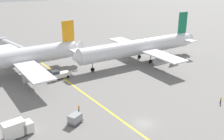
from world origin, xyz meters
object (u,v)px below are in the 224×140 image
at_px(pushback_tug, 59,75).
at_px(jet_bridge, 10,45).
at_px(ground_crew_ramp_agent_by_cones, 221,100).
at_px(ground_crew_marshaller_foreground, 79,108).
at_px(gse_catering_truck_tall, 17,128).
at_px(airliner_at_gate_left, 15,58).
at_px(gse_container_dolly_flat, 75,118).
at_px(airliner_being_pushed, 139,47).

height_order(pushback_tug, jet_bridge, jet_bridge).
bearing_deg(jet_bridge, ground_crew_ramp_agent_by_cones, -58.21).
height_order(pushback_tug, ground_crew_marshaller_foreground, pushback_tug).
relative_size(ground_crew_marshaller_foreground, jet_bridge, 0.07).
bearing_deg(gse_catering_truck_tall, ground_crew_ramp_agent_by_cones, -9.61).
height_order(gse_catering_truck_tall, jet_bridge, jet_bridge).
bearing_deg(ground_crew_marshaller_foreground, ground_crew_ramp_agent_by_cones, -20.15).
relative_size(airliner_at_gate_left, pushback_tug, 4.95).
bearing_deg(pushback_tug, gse_container_dolly_flat, -98.53).
xyz_separation_m(pushback_tug, ground_crew_marshaller_foreground, (-1.53, -22.50, -0.47)).
relative_size(airliner_at_gate_left, ground_crew_marshaller_foreground, 30.05).
bearing_deg(pushback_tug, ground_crew_ramp_agent_by_cones, -47.39).
height_order(pushback_tug, ground_crew_ramp_agent_by_cones, pushback_tug).
distance_m(airliner_being_pushed, ground_crew_ramp_agent_by_cones, 38.07).
height_order(ground_crew_marshaller_foreground, ground_crew_ramp_agent_by_cones, ground_crew_ramp_agent_by_cones).
height_order(gse_container_dolly_flat, gse_catering_truck_tall, gse_catering_truck_tall).
bearing_deg(ground_crew_ramp_agent_by_cones, airliner_at_gate_left, 135.12).
bearing_deg(gse_container_dolly_flat, airliner_at_gate_left, 101.77).
xyz_separation_m(pushback_tug, jet_bridge, (-10.38, 33.58, 2.75)).
relative_size(airliner_being_pushed, gse_container_dolly_flat, 13.70).
height_order(ground_crew_ramp_agent_by_cones, jet_bridge, jet_bridge).
bearing_deg(gse_container_dolly_flat, gse_catering_truck_tall, 177.18).
xyz_separation_m(pushback_tug, ground_crew_ramp_agent_by_cones, (32.02, -34.82, -0.38)).
relative_size(airliner_at_gate_left, jet_bridge, 2.18).
xyz_separation_m(gse_container_dolly_flat, gse_catering_truck_tall, (-11.89, 0.59, 0.58)).
height_order(airliner_at_gate_left, ground_crew_ramp_agent_by_cones, airliner_at_gate_left).
bearing_deg(airliner_at_gate_left, pushback_tug, -36.62).
xyz_separation_m(gse_container_dolly_flat, ground_crew_marshaller_foreground, (2.56, 4.77, -0.35)).
bearing_deg(airliner_being_pushed, gse_catering_truck_tall, -147.87).
bearing_deg(pushback_tug, ground_crew_marshaller_foreground, -93.90).
bearing_deg(airliner_at_gate_left, ground_crew_marshaller_foreground, -72.13).
bearing_deg(airliner_at_gate_left, ground_crew_ramp_agent_by_cones, -44.88).
relative_size(pushback_tug, gse_container_dolly_flat, 2.49).
bearing_deg(airliner_at_gate_left, gse_catering_truck_tall, -97.15).
height_order(gse_container_dolly_flat, ground_crew_marshaller_foreground, gse_container_dolly_flat).
distance_m(airliner_being_pushed, ground_crew_marshaller_foreground, 41.74).
distance_m(airliner_being_pushed, pushback_tug, 31.64).
relative_size(pushback_tug, gse_catering_truck_tall, 1.55).
distance_m(airliner_at_gate_left, jet_bridge, 25.08).
bearing_deg(ground_crew_marshaller_foreground, gse_catering_truck_tall, -163.86).
distance_m(pushback_tug, jet_bridge, 35.26).
xyz_separation_m(airliner_at_gate_left, pushback_tug, (11.56, -8.59, -4.51)).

